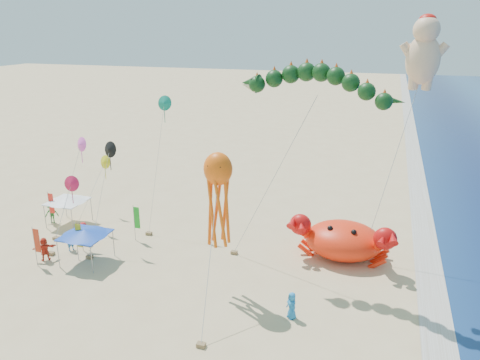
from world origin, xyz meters
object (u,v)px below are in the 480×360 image
octopus_kite (218,192)px  canopy_blue (85,233)px  cherub_kite (424,51)px  crab_inflatable (343,239)px  canopy_white (67,199)px  dragon_kite (315,88)px

octopus_kite → canopy_blue: bearing=176.7°
cherub_kite → octopus_kite: size_ratio=1.86×
crab_inflatable → canopy_white: crab_inflatable is taller
octopus_kite → crab_inflatable: bearing=43.8°
canopy_blue → canopy_white: size_ratio=1.02×
crab_inflatable → canopy_blue: bearing=-160.4°
crab_inflatable → canopy_white: bearing=-177.7°
crab_inflatable → octopus_kite: size_ratio=0.82×
crab_inflatable → dragon_kite: (-2.30, -3.12, 11.94)m
cherub_kite → canopy_blue: bearing=-157.3°
dragon_kite → canopy_white: size_ratio=4.30×
cherub_kite → canopy_white: cherub_kite is taller
canopy_white → cherub_kite: bearing=7.9°
dragon_kite → canopy_white: 24.93m
dragon_kite → canopy_blue: 20.08m
crab_inflatable → dragon_kite: bearing=-126.4°
octopus_kite → canopy_white: octopus_kite is taller
crab_inflatable → canopy_blue: crab_inflatable is taller
canopy_blue → cherub_kite: bearing=22.7°
crab_inflatable → cherub_kite: 15.07m
canopy_white → canopy_blue: bearing=-44.0°
cherub_kite → dragon_kite: bearing=-137.4°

